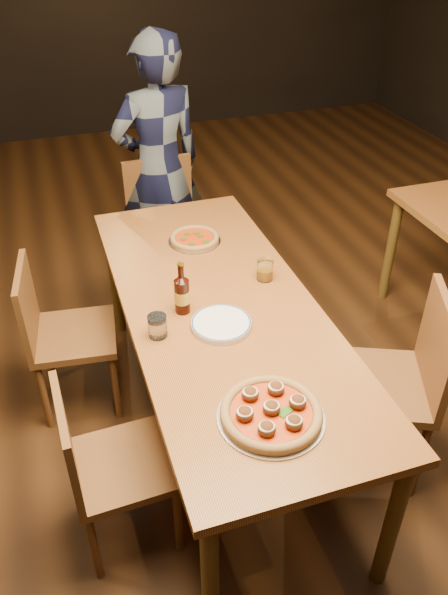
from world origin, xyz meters
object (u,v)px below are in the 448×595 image
object	(u,v)px
chair_end	(169,234)
beer_bottle	(182,295)
plate_stack	(221,324)
diner	(159,167)
pizza_margherita	(195,239)
water_glass	(157,326)
table_main	(220,318)
chair_main_sw	(74,334)
chair_main_nw	(122,464)
chair_main_e	(378,383)
pizza_meatball	(271,412)
amber_glass	(265,270)

from	to	relation	value
chair_end	beer_bottle	distance (m)	1.26
plate_stack	diner	xyz separation A→B (m)	(0.10, 1.56, 0.04)
pizza_margherita	water_glass	bearing A→B (deg)	-116.83
table_main	chair_main_sw	xyz separation A→B (m)	(-0.62, 0.41, -0.25)
chair_main_nw	chair_main_sw	world-z (taller)	chair_main_sw
plate_stack	water_glass	xyz separation A→B (m)	(-0.26, 0.02, 0.04)
chair_main_e	pizza_meatball	xyz separation A→B (m)	(-0.62, -0.28, 0.30)
pizza_meatball	water_glass	bearing A→B (deg)	115.52
pizza_margherita	plate_stack	size ratio (longest dim) A/B	1.08
table_main	water_glass	world-z (taller)	water_glass
chair_end	pizza_meatball	world-z (taller)	chair_end
pizza_margherita	diner	size ratio (longest dim) A/B	0.16
plate_stack	pizza_margherita	bearing A→B (deg)	82.97
chair_main_sw	amber_glass	xyz separation A→B (m)	(0.87, -0.29, 0.37)
chair_main_nw	plate_stack	distance (m)	0.66
table_main	amber_glass	size ratio (longest dim) A/B	21.26
chair_end	pizza_margherita	world-z (taller)	chair_end
chair_main_sw	amber_glass	bearing A→B (deg)	-101.08
pizza_margherita	water_glass	size ratio (longest dim) A/B	2.78
chair_main_sw	beer_bottle	bearing A→B (deg)	-124.96
table_main	plate_stack	distance (m)	0.17
chair_main_nw	pizza_meatball	xyz separation A→B (m)	(0.49, -0.25, 0.37)
pizza_margherita	plate_stack	xyz separation A→B (m)	(-0.09, -0.70, -0.01)
table_main	beer_bottle	world-z (taller)	beer_bottle
table_main	chair_end	bearing A→B (deg)	87.70
chair_main_sw	table_main	bearing A→B (deg)	-116.64
amber_glass	chair_main_e	bearing A→B (deg)	-58.05
pizza_meatball	plate_stack	distance (m)	0.52
chair_end	plate_stack	distance (m)	1.37
chair_main_nw	pizza_margherita	world-z (taller)	chair_main_nw
chair_main_nw	chair_end	xyz separation A→B (m)	(0.58, 1.61, 0.05)
beer_bottle	diner	distance (m)	1.43
pizza_margherita	plate_stack	distance (m)	0.71
plate_stack	diner	distance (m)	1.57
pizza_margherita	amber_glass	xyz separation A→B (m)	(0.21, -0.43, 0.03)
beer_bottle	water_glass	size ratio (longest dim) A/B	2.43
diner	water_glass	bearing A→B (deg)	64.54
chair_main_sw	amber_glass	distance (m)	0.99
table_main	diner	bearing A→B (deg)	87.56
chair_main_e	water_glass	bearing A→B (deg)	-83.75
chair_main_e	amber_glass	distance (m)	0.70
chair_main_sw	beer_bottle	size ratio (longest dim) A/B	3.71
pizza_meatball	water_glass	xyz separation A→B (m)	(-0.26, 0.55, 0.02)
chair_main_nw	chair_main_e	size ratio (longest dim) A/B	0.86
beer_bottle	chair_main_e	bearing A→B (deg)	-28.18
chair_main_sw	plate_stack	world-z (taller)	chair_main_sw
pizza_meatball	water_glass	world-z (taller)	water_glass
water_glass	amber_glass	size ratio (longest dim) A/B	1.01
water_glass	table_main	bearing A→B (deg)	22.20
pizza_meatball	pizza_margherita	bearing A→B (deg)	86.22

